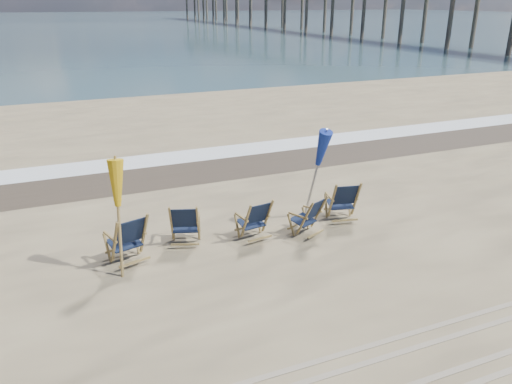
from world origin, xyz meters
TOP-DOWN VIEW (x-y plane):
  - ocean at (0.00, 128.00)m, footprint 400.00×400.00m
  - surf_foam at (0.00, 8.30)m, footprint 200.00×1.40m
  - wet_sand_strip at (0.00, 6.80)m, footprint 200.00×2.60m
  - tire_tracks at (0.00, -2.80)m, footprint 80.00×1.30m
  - beach_chair_0 at (-2.55, 1.74)m, footprint 0.87×0.93m
  - beach_chair_1 at (-1.41, 1.92)m, footprint 0.82×0.87m
  - beach_chair_2 at (0.07, 1.71)m, footprint 0.71×0.77m
  - beach_chair_3 at (1.22, 1.52)m, footprint 0.81×0.85m
  - beach_chair_4 at (2.29, 1.72)m, footprint 0.80×0.86m
  - umbrella_yellow at (-3.03, 1.41)m, footprint 0.30×0.30m
  - umbrella_blue at (1.40, 2.13)m, footprint 0.30×0.30m
  - fishing_pier at (38.00, 74.00)m, footprint 4.40×140.00m

SIDE VIEW (x-z plane):
  - ocean at x=0.00m, z-range 0.00..0.00m
  - wet_sand_strip at x=0.00m, z-range 0.00..0.00m
  - surf_foam at x=0.00m, z-range 0.00..0.01m
  - tire_tracks at x=0.00m, z-range 0.00..0.01m
  - beach_chair_3 at x=1.22m, z-range 0.00..0.92m
  - beach_chair_2 at x=0.07m, z-range 0.00..0.96m
  - beach_chair_1 at x=-1.41m, z-range 0.00..0.98m
  - beach_chair_4 at x=2.29m, z-range 0.00..1.03m
  - beach_chair_0 at x=-2.55m, z-range 0.00..1.07m
  - umbrella_yellow at x=-3.03m, z-range 0.56..2.74m
  - umbrella_blue at x=1.40m, z-range 0.63..2.96m
  - fishing_pier at x=38.00m, z-range 0.00..9.30m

